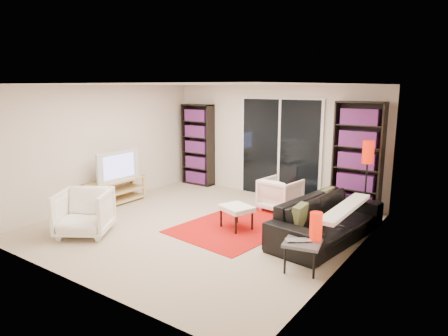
{
  "coord_description": "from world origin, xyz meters",
  "views": [
    {
      "loc": [
        4.07,
        -5.16,
        2.37
      ],
      "look_at": [
        0.25,
        0.3,
        1.0
      ],
      "focal_mm": 32.0,
      "sensor_mm": 36.0,
      "label": 1
    }
  ],
  "objects_px": {
    "bookshelf_right": "(358,158)",
    "tv_stand": "(115,191)",
    "armchair_front": "(84,213)",
    "ottoman": "(236,209)",
    "side_table": "(303,245)",
    "floor_lamp": "(368,160)",
    "bookshelf_left": "(198,145)",
    "armchair_back": "(280,194)",
    "sofa": "(328,219)"
  },
  "relations": [
    {
      "from": "ottoman",
      "to": "side_table",
      "type": "height_order",
      "value": "same"
    },
    {
      "from": "bookshelf_right",
      "to": "tv_stand",
      "type": "bearing_deg",
      "value": -151.06
    },
    {
      "from": "armchair_back",
      "to": "ottoman",
      "type": "xyz_separation_m",
      "value": [
        -0.13,
        -1.35,
        0.03
      ]
    },
    {
      "from": "tv_stand",
      "to": "armchair_front",
      "type": "relative_size",
      "value": 1.63
    },
    {
      "from": "armchair_back",
      "to": "ottoman",
      "type": "relative_size",
      "value": 1.09
    },
    {
      "from": "tv_stand",
      "to": "armchair_back",
      "type": "bearing_deg",
      "value": 27.54
    },
    {
      "from": "armchair_front",
      "to": "floor_lamp",
      "type": "height_order",
      "value": "floor_lamp"
    },
    {
      "from": "armchair_front",
      "to": "ottoman",
      "type": "relative_size",
      "value": 1.28
    },
    {
      "from": "bookshelf_right",
      "to": "sofa",
      "type": "bearing_deg",
      "value": -86.96
    },
    {
      "from": "armchair_front",
      "to": "ottoman",
      "type": "height_order",
      "value": "armchair_front"
    },
    {
      "from": "bookshelf_right",
      "to": "bookshelf_left",
      "type": "bearing_deg",
      "value": 180.0
    },
    {
      "from": "bookshelf_left",
      "to": "floor_lamp",
      "type": "distance_m",
      "value": 4.2
    },
    {
      "from": "bookshelf_left",
      "to": "bookshelf_right",
      "type": "xyz_separation_m",
      "value": [
        3.85,
        -0.0,
        0.07
      ]
    },
    {
      "from": "tv_stand",
      "to": "floor_lamp",
      "type": "relative_size",
      "value": 0.91
    },
    {
      "from": "armchair_back",
      "to": "armchair_front",
      "type": "relative_size",
      "value": 0.86
    },
    {
      "from": "ottoman",
      "to": "tv_stand",
      "type": "bearing_deg",
      "value": -176.1
    },
    {
      "from": "sofa",
      "to": "floor_lamp",
      "type": "bearing_deg",
      "value": -3.04
    },
    {
      "from": "tv_stand",
      "to": "armchair_front",
      "type": "distance_m",
      "value": 1.74
    },
    {
      "from": "ottoman",
      "to": "bookshelf_right",
      "type": "bearing_deg",
      "value": 57.69
    },
    {
      "from": "tv_stand",
      "to": "sofa",
      "type": "height_order",
      "value": "sofa"
    },
    {
      "from": "bookshelf_right",
      "to": "floor_lamp",
      "type": "relative_size",
      "value": 1.45
    },
    {
      "from": "armchair_front",
      "to": "tv_stand",
      "type": "bearing_deg",
      "value": 90.89
    },
    {
      "from": "bookshelf_left",
      "to": "ottoman",
      "type": "height_order",
      "value": "bookshelf_left"
    },
    {
      "from": "armchair_back",
      "to": "armchair_front",
      "type": "bearing_deg",
      "value": 63.04
    },
    {
      "from": "bookshelf_left",
      "to": "armchair_front",
      "type": "distance_m",
      "value": 3.85
    },
    {
      "from": "tv_stand",
      "to": "ottoman",
      "type": "distance_m",
      "value": 2.84
    },
    {
      "from": "bookshelf_right",
      "to": "sofa",
      "type": "height_order",
      "value": "bookshelf_right"
    },
    {
      "from": "bookshelf_left",
      "to": "armchair_back",
      "type": "bearing_deg",
      "value": -16.07
    },
    {
      "from": "bookshelf_left",
      "to": "tv_stand",
      "type": "bearing_deg",
      "value": -97.98
    },
    {
      "from": "bookshelf_right",
      "to": "sofa",
      "type": "xyz_separation_m",
      "value": [
        0.09,
        -1.69,
        -0.72
      ]
    },
    {
      "from": "bookshelf_left",
      "to": "bookshelf_right",
      "type": "height_order",
      "value": "bookshelf_right"
    },
    {
      "from": "sofa",
      "to": "ottoman",
      "type": "xyz_separation_m",
      "value": [
        -1.43,
        -0.43,
        0.02
      ]
    },
    {
      "from": "sofa",
      "to": "armchair_front",
      "type": "xyz_separation_m",
      "value": [
        -3.29,
        -2.06,
        0.04
      ]
    },
    {
      "from": "bookshelf_right",
      "to": "armchair_front",
      "type": "distance_m",
      "value": 4.98
    },
    {
      "from": "bookshelf_left",
      "to": "floor_lamp",
      "type": "xyz_separation_m",
      "value": [
        4.17,
        -0.5,
        0.14
      ]
    },
    {
      "from": "floor_lamp",
      "to": "sofa",
      "type": "bearing_deg",
      "value": -100.9
    },
    {
      "from": "tv_stand",
      "to": "floor_lamp",
      "type": "xyz_separation_m",
      "value": [
        4.49,
        1.81,
        0.85
      ]
    },
    {
      "from": "armchair_front",
      "to": "floor_lamp",
      "type": "relative_size",
      "value": 0.56
    },
    {
      "from": "side_table",
      "to": "floor_lamp",
      "type": "xyz_separation_m",
      "value": [
        0.1,
        2.42,
        0.76
      ]
    },
    {
      "from": "bookshelf_right",
      "to": "tv_stand",
      "type": "xyz_separation_m",
      "value": [
        -4.17,
        -2.31,
        -0.79
      ]
    },
    {
      "from": "armchair_back",
      "to": "side_table",
      "type": "distance_m",
      "value": 2.59
    },
    {
      "from": "bookshelf_left",
      "to": "ottoman",
      "type": "relative_size",
      "value": 3.06
    },
    {
      "from": "armchair_back",
      "to": "floor_lamp",
      "type": "height_order",
      "value": "floor_lamp"
    },
    {
      "from": "side_table",
      "to": "armchair_back",
      "type": "bearing_deg",
      "value": 123.44
    },
    {
      "from": "bookshelf_right",
      "to": "side_table",
      "type": "distance_m",
      "value": 3.01
    },
    {
      "from": "tv_stand",
      "to": "floor_lamp",
      "type": "bearing_deg",
      "value": 21.9
    },
    {
      "from": "bookshelf_left",
      "to": "floor_lamp",
      "type": "height_order",
      "value": "bookshelf_left"
    },
    {
      "from": "bookshelf_left",
      "to": "bookshelf_right",
      "type": "distance_m",
      "value": 3.85
    },
    {
      "from": "armchair_back",
      "to": "side_table",
      "type": "xyz_separation_m",
      "value": [
        1.43,
        -2.16,
        0.04
      ]
    },
    {
      "from": "bookshelf_right",
      "to": "tv_stand",
      "type": "relative_size",
      "value": 1.59
    }
  ]
}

